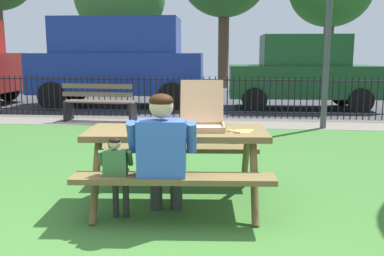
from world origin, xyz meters
name	(u,v)px	position (x,y,z in m)	size (l,w,h in m)	color
ground	(158,191)	(0.00, 1.53, -0.01)	(28.00, 11.06, 0.02)	#386B2B
cobblestone_walkway	(198,122)	(0.00, 6.36, 0.00)	(28.00, 1.40, 0.01)	slate
street_asphalt	(211,100)	(0.00, 10.91, -0.01)	(28.00, 7.69, 0.01)	#38383D
picnic_table_foreground	(177,146)	(0.28, 1.16, 0.60)	(1.91, 1.62, 0.79)	brown
pizza_box_open	(202,117)	(0.52, 1.31, 0.88)	(0.50, 0.59, 0.48)	tan
pizza_slice_on_table	(241,131)	(0.91, 1.13, 0.78)	(0.29, 0.29, 0.02)	#E3CD47
adult_at_table	(163,152)	(0.22, 0.65, 0.66)	(0.62, 0.61, 1.19)	#343434
child_at_table	(117,170)	(-0.19, 0.59, 0.49)	(0.31, 0.30, 0.81)	#2B2B2B
iron_fence_streetside	(200,97)	(0.00, 7.06, 0.50)	(18.56, 0.03, 0.97)	black
park_bench_center	(100,103)	(-2.18, 6.22, 0.42)	(1.63, 0.57, 0.85)	brown
parked_car_left	(119,60)	(-2.47, 8.93, 1.31)	(4.79, 2.27, 2.46)	navy
parked_car_center	(302,72)	(2.60, 8.93, 1.01)	(3.96, 1.96, 1.98)	#1B4A26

